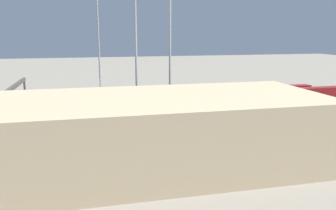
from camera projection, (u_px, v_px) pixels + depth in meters
ground_plane at (137, 117)px, 81.43m from camera, size 400.00×400.00×0.00m
track_bed_0 at (132, 108)px, 90.94m from camera, size 140.00×2.80×0.12m
track_bed_1 at (135, 112)px, 86.18m from camera, size 140.00×2.80×0.12m
track_bed_2 at (137, 117)px, 81.42m from camera, size 140.00×2.80×0.12m
track_bed_3 at (140, 122)px, 76.66m from camera, size 140.00×2.80×0.12m
track_bed_4 at (144, 128)px, 71.90m from camera, size 140.00×2.80×0.12m
train_on_track_4 at (174, 117)px, 72.96m from camera, size 95.60×3.00×3.80m
train_on_track_1 at (252, 99)px, 92.91m from camera, size 66.40×3.00×4.40m
train_on_track_0 at (205, 97)px, 95.06m from camera, size 66.40×3.06×4.40m
light_mast_1 at (136, 35)px, 64.10m from camera, size 2.80×0.70×31.34m
light_mast_2 at (98, 34)px, 87.48m from camera, size 2.80×0.70×31.09m
light_mast_3 at (170, 35)px, 65.19m from camera, size 2.80×0.70×31.37m
signal_gantry at (14, 91)px, 73.89m from camera, size 0.70×25.00×8.80m
maintenance_shed at (142, 133)px, 50.27m from camera, size 55.18×21.53×10.82m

